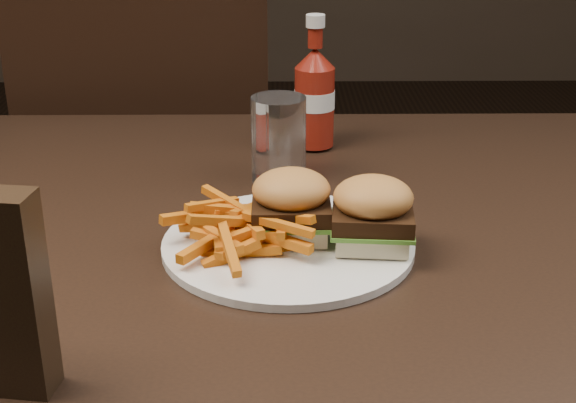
{
  "coord_description": "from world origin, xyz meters",
  "views": [
    {
      "loc": [
        0.01,
        -0.85,
        1.13
      ],
      "look_at": [
        0.02,
        -0.08,
        0.8
      ],
      "focal_mm": 50.0,
      "sensor_mm": 36.0,
      "label": 1
    }
  ],
  "objects_px": {
    "dining_table": "(272,231)",
    "tumbler": "(279,139)",
    "plate": "(288,244)",
    "ketchup_bottle": "(314,107)",
    "chair_far": "(153,215)"
  },
  "relations": [
    {
      "from": "dining_table",
      "to": "ketchup_bottle",
      "type": "relative_size",
      "value": 10.77
    },
    {
      "from": "dining_table",
      "to": "tumbler",
      "type": "distance_m",
      "value": 0.14
    },
    {
      "from": "plate",
      "to": "ketchup_bottle",
      "type": "xyz_separation_m",
      "value": [
        0.04,
        0.32,
        0.06
      ]
    },
    {
      "from": "chair_far",
      "to": "ketchup_bottle",
      "type": "relative_size",
      "value": 4.17
    },
    {
      "from": "chair_far",
      "to": "ketchup_bottle",
      "type": "distance_m",
      "value": 0.69
    },
    {
      "from": "dining_table",
      "to": "tumbler",
      "type": "height_order",
      "value": "tumbler"
    },
    {
      "from": "chair_far",
      "to": "tumbler",
      "type": "xyz_separation_m",
      "value": [
        0.27,
        -0.6,
        0.38
      ]
    },
    {
      "from": "plate",
      "to": "ketchup_bottle",
      "type": "height_order",
      "value": "ketchup_bottle"
    },
    {
      "from": "ketchup_bottle",
      "to": "tumbler",
      "type": "xyz_separation_m",
      "value": [
        -0.05,
        -0.13,
        -0.01
      ]
    },
    {
      "from": "ketchup_bottle",
      "to": "tumbler",
      "type": "bearing_deg",
      "value": -111.72
    },
    {
      "from": "chair_far",
      "to": "plate",
      "type": "xyz_separation_m",
      "value": [
        0.28,
        -0.8,
        0.33
      ]
    },
    {
      "from": "dining_table",
      "to": "plate",
      "type": "height_order",
      "value": "plate"
    },
    {
      "from": "dining_table",
      "to": "tumbler",
      "type": "relative_size",
      "value": 11.02
    },
    {
      "from": "dining_table",
      "to": "ketchup_bottle",
      "type": "bearing_deg",
      "value": 76.3
    },
    {
      "from": "plate",
      "to": "tumbler",
      "type": "relative_size",
      "value": 2.45
    }
  ]
}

